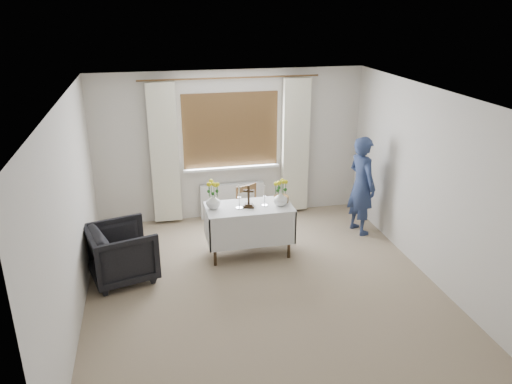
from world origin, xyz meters
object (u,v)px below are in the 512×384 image
at_px(altar_table, 249,230).
at_px(person, 362,185).
at_px(wooden_chair, 253,214).
at_px(armchair, 122,253).
at_px(wooden_cross, 249,196).
at_px(flower_vase_left, 213,201).
at_px(flower_vase_right, 281,198).

height_order(altar_table, person, person).
xyz_separation_m(wooden_chair, armchair, (-1.93, -0.74, -0.06)).
height_order(altar_table, wooden_cross, wooden_cross).
xyz_separation_m(altar_table, person, (1.89, 0.39, 0.41)).
xyz_separation_m(armchair, person, (3.68, 0.70, 0.41)).
relative_size(wooden_chair, flower_vase_left, 4.09).
distance_m(wooden_chair, flower_vase_left, 0.87).
bearing_deg(altar_table, armchair, -170.07).
bearing_deg(wooden_chair, person, -24.77).
height_order(armchair, flower_vase_right, flower_vase_right).
xyz_separation_m(person, flower_vase_left, (-2.40, -0.35, 0.08)).
distance_m(wooden_chair, flower_vase_right, 0.72).
bearing_deg(wooden_cross, person, 29.34).
bearing_deg(person, flower_vase_left, 85.20).
xyz_separation_m(altar_table, armchair, (-1.79, -0.31, -0.00)).
bearing_deg(armchair, person, -94.95).
bearing_deg(person, armchair, 87.72).
relative_size(wooden_cross, flower_vase_left, 1.54).
relative_size(wooden_chair, person, 0.55).
xyz_separation_m(altar_table, flower_vase_left, (-0.51, 0.04, 0.49)).
bearing_deg(person, wooden_chair, 75.59).
bearing_deg(armchair, altar_table, -95.77).
xyz_separation_m(person, flower_vase_right, (-1.44, -0.44, 0.08)).
distance_m(altar_table, wooden_cross, 0.55).
height_order(armchair, flower_vase_left, flower_vase_left).
relative_size(wooden_cross, flower_vase_right, 1.55).
bearing_deg(altar_table, wooden_chair, 71.40).
bearing_deg(wooden_chair, altar_table, -131.98).
height_order(altar_table, flower_vase_right, flower_vase_right).
relative_size(altar_table, wooden_chair, 1.42).
distance_m(wooden_cross, flower_vase_left, 0.51).
height_order(wooden_cross, flower_vase_right, wooden_cross).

